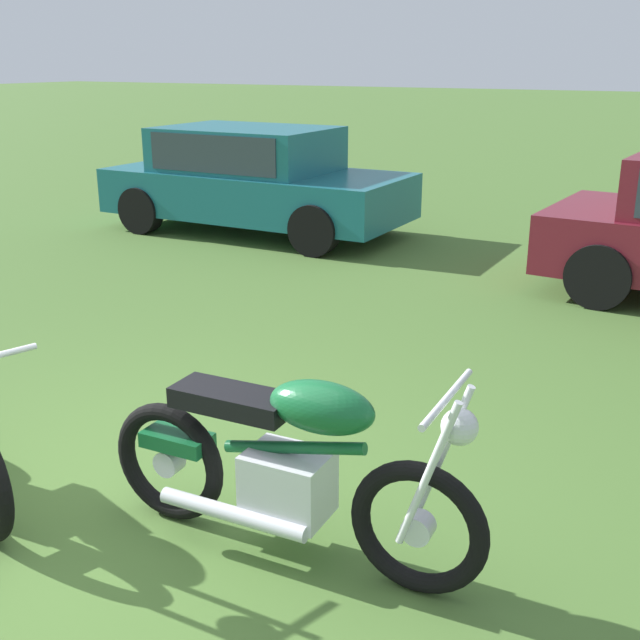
{
  "coord_description": "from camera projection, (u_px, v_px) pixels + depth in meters",
  "views": [
    {
      "loc": [
        2.77,
        -2.68,
        2.33
      ],
      "look_at": [
        0.37,
        1.72,
        0.66
      ],
      "focal_mm": 44.44,
      "sensor_mm": 36.0,
      "label": 1
    }
  ],
  "objects": [
    {
      "name": "motorcycle_green",
      "position": [
        288.0,
        466.0,
        3.77
      ],
      "size": [
        2.02,
        0.64,
        1.02
      ],
      "rotation": [
        0.0,
        0.0,
        0.04
      ],
      "color": "black",
      "rests_on": "ground"
    },
    {
      "name": "car_teal",
      "position": [
        253.0,
        174.0,
        10.87
      ],
      "size": [
        4.15,
        1.91,
        1.43
      ],
      "rotation": [
        0.0,
        0.0,
        -0.0
      ],
      "color": "#19606B",
      "rests_on": "ground"
    },
    {
      "name": "ground_plane",
      "position": [
        106.0,
        516.0,
        4.22
      ],
      "size": [
        120.0,
        120.0,
        0.0
      ],
      "primitive_type": "plane",
      "color": "#476B2D"
    }
  ]
}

